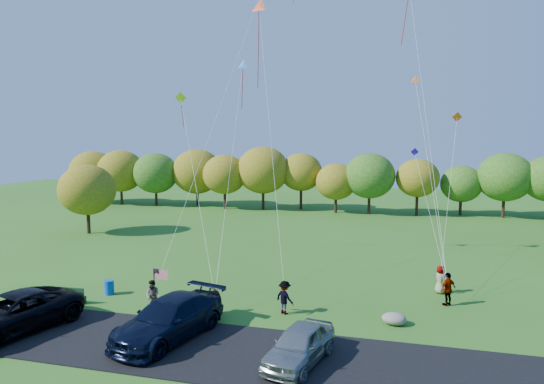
{
  "coord_description": "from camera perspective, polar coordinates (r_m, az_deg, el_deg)",
  "views": [
    {
      "loc": [
        8.01,
        -23.64,
        9.67
      ],
      "look_at": [
        0.21,
        6.0,
        6.16
      ],
      "focal_mm": 32.0,
      "sensor_mm": 36.0,
      "label": 1
    }
  ],
  "objects": [
    {
      "name": "ground",
      "position": [
        26.77,
        -3.83,
        -14.66
      ],
      "size": [
        140.0,
        140.0,
        0.0
      ],
      "primitive_type": "plane",
      "color": "#2F601B",
      "rests_on": "ground"
    },
    {
      "name": "asphalt_lane",
      "position": [
        23.3,
        -7.12,
        -17.96
      ],
      "size": [
        44.0,
        6.0,
        0.06
      ],
      "primitive_type": "cube",
      "color": "black",
      "rests_on": "ground"
    },
    {
      "name": "treeline",
      "position": [
        60.53,
        9.1,
        1.91
      ],
      "size": [
        74.23,
        27.6,
        8.72
      ],
      "color": "#3A2015",
      "rests_on": "ground"
    },
    {
      "name": "minivan_dark",
      "position": [
        27.75,
        -28.31,
        -12.47
      ],
      "size": [
        4.83,
        7.38,
        1.89
      ],
      "primitive_type": "imported",
      "rotation": [
        0.0,
        0.0,
        -0.27
      ],
      "color": "black",
      "rests_on": "asphalt_lane"
    },
    {
      "name": "minivan_navy",
      "position": [
        24.44,
        -12.04,
        -14.37
      ],
      "size": [
        4.15,
        6.99,
        1.9
      ],
      "primitive_type": "imported",
      "rotation": [
        0.0,
        0.0,
        -0.24
      ],
      "color": "black",
      "rests_on": "asphalt_lane"
    },
    {
      "name": "minivan_silver",
      "position": [
        21.66,
        3.23,
        -17.5
      ],
      "size": [
        2.86,
        4.96,
        1.59
      ],
      "primitive_type": "imported",
      "rotation": [
        0.0,
        0.0,
        -0.22
      ],
      "color": "gray",
      "rests_on": "asphalt_lane"
    },
    {
      "name": "flyer_a",
      "position": [
        27.33,
        -6.74,
        -12.43
      ],
      "size": [
        0.68,
        0.55,
        1.62
      ],
      "primitive_type": "imported",
      "rotation": [
        0.0,
        0.0,
        0.32
      ],
      "color": "#4C4C59",
      "rests_on": "ground"
    },
    {
      "name": "flyer_b",
      "position": [
        28.24,
        -13.83,
        -11.79
      ],
      "size": [
        0.88,
        0.7,
        1.77
      ],
      "primitive_type": "imported",
      "rotation": [
        0.0,
        0.0,
        0.03
      ],
      "color": "#4C4C59",
      "rests_on": "ground"
    },
    {
      "name": "flyer_c",
      "position": [
        27.13,
        1.5,
        -12.29
      ],
      "size": [
        1.37,
        1.18,
        1.83
      ],
      "primitive_type": "imported",
      "rotation": [
        0.0,
        0.0,
        2.62
      ],
      "color": "#4C4C59",
      "rests_on": "ground"
    },
    {
      "name": "flyer_d",
      "position": [
        30.1,
        20.0,
        -10.68
      ],
      "size": [
        1.15,
        1.12,
        1.93
      ],
      "primitive_type": "imported",
      "rotation": [
        0.0,
        0.0,
        3.9
      ],
      "color": "#4C4C59",
      "rests_on": "ground"
    },
    {
      "name": "flyer_e",
      "position": [
        32.18,
        19.18,
        -9.7
      ],
      "size": [
        0.95,
        1.02,
        1.75
      ],
      "primitive_type": "imported",
      "rotation": [
        0.0,
        0.0,
        2.19
      ],
      "color": "#4C4C59",
      "rests_on": "ground"
    },
    {
      "name": "park_bench",
      "position": [
        31.11,
        -22.53,
        -11.09
      ],
      "size": [
        1.75,
        0.46,
        0.96
      ],
      "rotation": [
        0.0,
        0.0,
        0.04
      ],
      "color": "#163D21",
      "rests_on": "ground"
    },
    {
      "name": "trash_barrel",
      "position": [
        31.98,
        -18.61,
        -10.59
      ],
      "size": [
        0.59,
        0.59,
        0.89
      ],
      "primitive_type": "cylinder",
      "color": "blue",
      "rests_on": "ground"
    },
    {
      "name": "flag_assembly",
      "position": [
        28.1,
        -13.25,
        -9.94
      ],
      "size": [
        0.89,
        0.57,
        2.39
      ],
      "color": "black",
      "rests_on": "ground"
    },
    {
      "name": "boulder_near",
      "position": [
        26.62,
        14.16,
        -14.25
      ],
      "size": [
        1.25,
        0.98,
        0.63
      ],
      "primitive_type": "ellipsoid",
      "color": "gray",
      "rests_on": "ground"
    },
    {
      "name": "boulder_far",
      "position": [
        26.64,
        14.43,
        -14.42
      ],
      "size": [
        0.91,
        0.76,
        0.47
      ],
      "primitive_type": "ellipsoid",
      "color": "gray",
      "rests_on": "ground"
    },
    {
      "name": "kites_aloft",
      "position": [
        39.31,
        4.37,
        20.37
      ],
      "size": [
        21.2,
        8.14,
        18.49
      ],
      "color": "#FF481C",
      "rests_on": "ground"
    }
  ]
}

